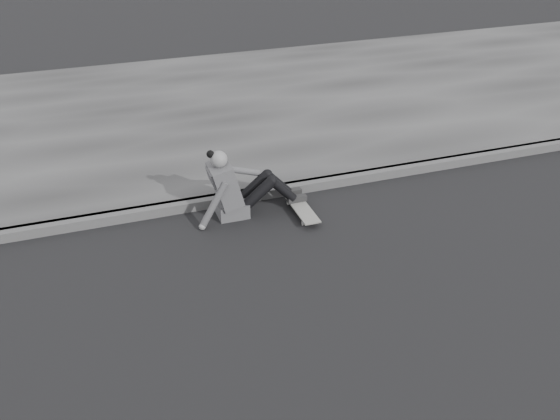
{
  "coord_description": "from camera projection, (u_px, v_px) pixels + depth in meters",
  "views": [
    {
      "loc": [
        -4.2,
        -4.05,
        3.83
      ],
      "look_at": [
        -2.32,
        1.38,
        0.5
      ],
      "focal_mm": 40.0,
      "sensor_mm": 36.0,
      "label": 1
    }
  ],
  "objects": [
    {
      "name": "ground",
      "position": [
        536.0,
        278.0,
        6.42
      ],
      "size": [
        80.0,
        80.0,
        0.0
      ],
      "primitive_type": "plane",
      "color": "black",
      "rests_on": "ground"
    },
    {
      "name": "sidewalk",
      "position": [
        326.0,
        97.0,
        10.97
      ],
      "size": [
        24.0,
        6.0,
        0.12
      ],
      "primitive_type": "cube",
      "color": "#393939",
      "rests_on": "ground"
    },
    {
      "name": "skateboard",
      "position": [
        301.0,
        208.0,
        7.53
      ],
      "size": [
        0.2,
        0.78,
        0.09
      ],
      "color": "#9B9B96",
      "rests_on": "ground"
    },
    {
      "name": "seated_woman",
      "position": [
        237.0,
        188.0,
        7.38
      ],
      "size": [
        1.38,
        0.46,
        0.88
      ],
      "color": "#4D4D4F",
      "rests_on": "ground"
    },
    {
      "name": "curb",
      "position": [
        412.0,
        168.0,
        8.5
      ],
      "size": [
        24.0,
        0.16,
        0.12
      ],
      "primitive_type": "cube",
      "color": "#4B4B4B",
      "rests_on": "ground"
    }
  ]
}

